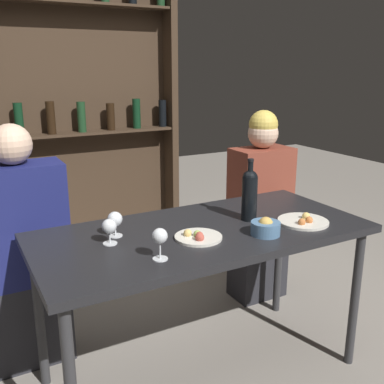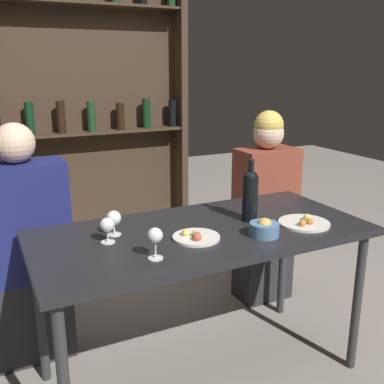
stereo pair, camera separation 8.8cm
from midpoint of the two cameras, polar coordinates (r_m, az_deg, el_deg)
The scene contains 12 objects.
ground_plane at distance 2.43m, azimuth 2.32°, elevation -21.87°, with size 10.00×10.00×0.00m, color gray.
dining_table at distance 2.08m, azimuth 2.53°, elevation -6.47°, with size 1.53×0.71×0.76m.
wine_rack_wall at distance 3.84m, azimuth -12.27°, elevation 10.09°, with size 1.67×0.21×2.20m.
wine_bottle at distance 2.15m, azimuth 8.58°, elevation -0.17°, with size 0.07×0.07×0.30m.
wine_glass_0 at distance 1.90m, azimuth -9.42°, elevation -4.30°, with size 0.06×0.06×0.11m.
wine_glass_1 at distance 1.98m, azimuth -8.66°, elevation -3.40°, with size 0.07×0.07×0.11m.
wine_glass_2 at distance 1.72m, azimuth -3.24°, elevation -5.73°, with size 0.06×0.06×0.13m.
food_plate_0 at distance 1.94m, azimuth 1.77°, elevation -5.71°, with size 0.21×0.21×0.04m.
food_plate_1 at distance 2.18m, azimuth 15.22°, elevation -3.79°, with size 0.24×0.24×0.04m.
snack_bowl at distance 1.99m, azimuth 10.43°, elevation -4.60°, with size 0.13×0.13×0.08m.
seated_person_left at distance 2.39m, azimuth -19.30°, elevation -7.50°, with size 0.43×0.22×1.23m.
seated_person_right at distance 2.89m, azimuth 10.12°, elevation -2.49°, with size 0.37×0.22×1.22m.
Camera 2 is at (-0.89, -1.70, 1.48)m, focal length 42.00 mm.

